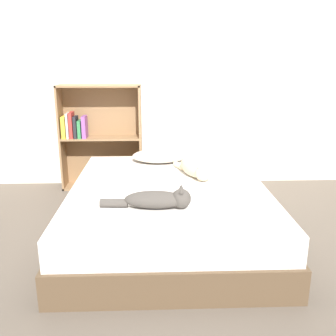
{
  "coord_description": "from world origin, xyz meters",
  "views": [
    {
      "loc": [
        -0.11,
        -2.74,
        1.37
      ],
      "look_at": [
        0.0,
        0.14,
        0.52
      ],
      "focal_mm": 40.0,
      "sensor_mm": 36.0,
      "label": 1
    }
  ],
  "objects_px": {
    "bed": "(169,211)",
    "bookshelf": "(98,135)",
    "cat_dark": "(158,199)",
    "pillow": "(159,156)",
    "cat_light": "(195,168)"
  },
  "relations": [
    {
      "from": "bed",
      "to": "bookshelf",
      "type": "distance_m",
      "value": 1.48
    },
    {
      "from": "cat_light",
      "to": "pillow",
      "type": "bearing_deg",
      "value": -174.78
    },
    {
      "from": "bed",
      "to": "bookshelf",
      "type": "relative_size",
      "value": 1.7
    },
    {
      "from": "pillow",
      "to": "bookshelf",
      "type": "distance_m",
      "value": 0.84
    },
    {
      "from": "bed",
      "to": "cat_dark",
      "type": "xyz_separation_m",
      "value": [
        -0.08,
        -0.45,
        0.27
      ]
    },
    {
      "from": "pillow",
      "to": "bookshelf",
      "type": "height_order",
      "value": "bookshelf"
    },
    {
      "from": "cat_dark",
      "to": "bookshelf",
      "type": "distance_m",
      "value": 1.8
    },
    {
      "from": "bed",
      "to": "cat_light",
      "type": "relative_size",
      "value": 3.65
    },
    {
      "from": "cat_dark",
      "to": "bookshelf",
      "type": "height_order",
      "value": "bookshelf"
    },
    {
      "from": "cat_dark",
      "to": "cat_light",
      "type": "bearing_deg",
      "value": 68.29
    },
    {
      "from": "bed",
      "to": "cat_dark",
      "type": "height_order",
      "value": "cat_dark"
    },
    {
      "from": "bookshelf",
      "to": "pillow",
      "type": "bearing_deg",
      "value": -38.8
    },
    {
      "from": "pillow",
      "to": "bookshelf",
      "type": "xyz_separation_m",
      "value": [
        -0.65,
        0.52,
        0.1
      ]
    },
    {
      "from": "bed",
      "to": "cat_dark",
      "type": "bearing_deg",
      "value": -100.74
    },
    {
      "from": "bed",
      "to": "cat_dark",
      "type": "relative_size",
      "value": 3.12
    }
  ]
}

